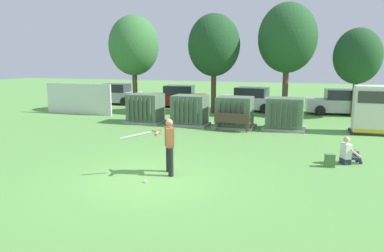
{
  "coord_description": "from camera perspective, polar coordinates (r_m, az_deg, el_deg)",
  "views": [
    {
      "loc": [
        4.46,
        -9.6,
        3.53
      ],
      "look_at": [
        0.15,
        3.5,
        1.0
      ],
      "focal_mm": 34.01,
      "sensor_mm": 36.0,
      "label": 1
    }
  ],
  "objects": [
    {
      "name": "transformer_mid_west",
      "position": [
        19.8,
        -0.32,
        2.45
      ],
      "size": [
        2.1,
        1.7,
        1.62
      ],
      "color": "#9E9B93",
      "rests_on": "ground"
    },
    {
      "name": "tree_right",
      "position": [
        24.5,
        24.53,
        9.91
      ],
      "size": [
        2.83,
        2.83,
        5.41
      ],
      "color": "#4C3828",
      "rests_on": "ground"
    },
    {
      "name": "parked_car_leftmost",
      "position": [
        29.88,
        -12.09,
        4.84
      ],
      "size": [
        4.3,
        2.13,
        1.62
      ],
      "color": "#B2B2B7",
      "rests_on": "ground"
    },
    {
      "name": "ground_plane",
      "position": [
        11.16,
        -6.44,
        -8.12
      ],
      "size": [
        96.0,
        96.0,
        0.0
      ],
      "primitive_type": "plane",
      "color": "#5B9947"
    },
    {
      "name": "backpack",
      "position": [
        12.98,
        20.77,
        -5.1
      ],
      "size": [
        0.34,
        0.29,
        0.44
      ],
      "color": "#4C723F",
      "rests_on": "ground"
    },
    {
      "name": "parked_car_left_of_center",
      "position": [
        27.3,
        -2.24,
        4.56
      ],
      "size": [
        4.4,
        2.36,
        1.62
      ],
      "color": "maroon",
      "rests_on": "ground"
    },
    {
      "name": "batter",
      "position": [
        11.25,
        -3.84,
        -2.76
      ],
      "size": [
        1.5,
        1.06,
        1.74
      ],
      "color": "black",
      "rests_on": "ground"
    },
    {
      "name": "sports_ball",
      "position": [
        10.76,
        -7.33,
        -8.59
      ],
      "size": [
        0.09,
        0.09,
        0.09
      ],
      "primitive_type": "sphere",
      "color": "white",
      "rests_on": "ground"
    },
    {
      "name": "tree_center_left",
      "position": [
        24.13,
        3.47,
        12.5
      ],
      "size": [
        3.37,
        3.37,
        6.44
      ],
      "color": "#4C3828",
      "rests_on": "ground"
    },
    {
      "name": "seated_spectator",
      "position": [
        13.55,
        23.32,
        -3.93
      ],
      "size": [
        0.79,
        0.67,
        0.96
      ],
      "color": "#282D4C",
      "rests_on": "ground"
    },
    {
      "name": "transformer_east",
      "position": [
        19.07,
        14.33,
        1.81
      ],
      "size": [
        2.1,
        1.7,
        1.62
      ],
      "color": "#9E9B93",
      "rests_on": "ground"
    },
    {
      "name": "tree_left",
      "position": [
        25.53,
        -9.11,
        12.32
      ],
      "size": [
        3.39,
        3.39,
        6.47
      ],
      "color": "brown",
      "rests_on": "ground"
    },
    {
      "name": "transformer_west",
      "position": [
        20.71,
        -7.3,
        2.71
      ],
      "size": [
        2.1,
        1.7,
        1.62
      ],
      "color": "#9E9B93",
      "rests_on": "ground"
    },
    {
      "name": "fence_panel",
      "position": [
        24.85,
        -17.36,
        4.09
      ],
      "size": [
        4.8,
        0.12,
        2.0
      ],
      "primitive_type": "cube",
      "color": "silver",
      "rests_on": "ground"
    },
    {
      "name": "park_bench",
      "position": [
        18.15,
        6.29,
        0.84
      ],
      "size": [
        1.83,
        0.59,
        0.92
      ],
      "color": "#4C3828",
      "rests_on": "ground"
    },
    {
      "name": "transformer_mid_east",
      "position": [
        19.15,
        6.71,
        2.1
      ],
      "size": [
        2.1,
        1.7,
        1.62
      ],
      "color": "#9E9B93",
      "rests_on": "ground"
    },
    {
      "name": "generator_enclosure",
      "position": [
        19.43,
        25.99,
        2.27
      ],
      "size": [
        1.6,
        1.4,
        2.3
      ],
      "color": "#262626",
      "rests_on": "ground"
    },
    {
      "name": "parked_car_rightmost",
      "position": [
        25.56,
        22.25,
        3.39
      ],
      "size": [
        4.36,
        2.27,
        1.62
      ],
      "color": "#B2B2B7",
      "rests_on": "ground"
    },
    {
      "name": "parked_car_right_of_center",
      "position": [
        25.67,
        9.09,
        4.06
      ],
      "size": [
        4.38,
        2.31,
        1.62
      ],
      "color": "silver",
      "rests_on": "ground"
    },
    {
      "name": "tree_center_right",
      "position": [
        24.39,
        14.74,
        13.16
      ],
      "size": [
        3.7,
        3.7,
        7.06
      ],
      "color": "brown",
      "rests_on": "ground"
    }
  ]
}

